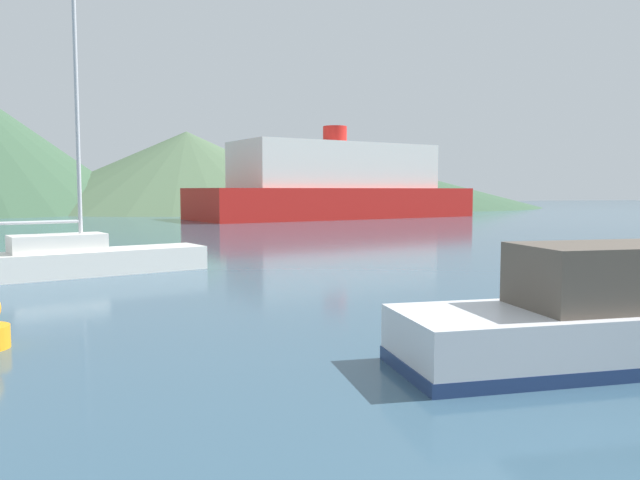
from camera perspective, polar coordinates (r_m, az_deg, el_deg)
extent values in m
cube|color=brown|center=(10.37, 25.29, -2.92)|extent=(3.03, 1.87, 0.94)
cube|color=white|center=(20.32, -22.79, -2.05)|extent=(9.04, 4.04, 0.75)
cube|color=white|center=(20.26, -22.84, -0.26)|extent=(2.90, 1.87, 0.52)
cylinder|color=#BCBCC1|center=(20.60, -21.41, 13.39)|extent=(0.12, 0.12, 10.22)
cylinder|color=#BCBCC1|center=(19.98, -26.65, 1.38)|extent=(3.89, 1.17, 0.10)
cube|color=red|center=(58.00, 1.36, 3.40)|extent=(27.87, 14.26, 2.74)
cube|color=silver|center=(58.03, 1.36, 6.77)|extent=(19.79, 11.27, 4.08)
cylinder|color=red|center=(58.21, 1.37, 9.56)|extent=(2.20, 2.20, 1.60)
cone|color=#4C6647|center=(84.01, -12.07, 6.22)|extent=(44.90, 44.90, 10.19)
cone|color=#38563D|center=(97.47, 4.79, 5.01)|extent=(50.25, 50.25, 6.60)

